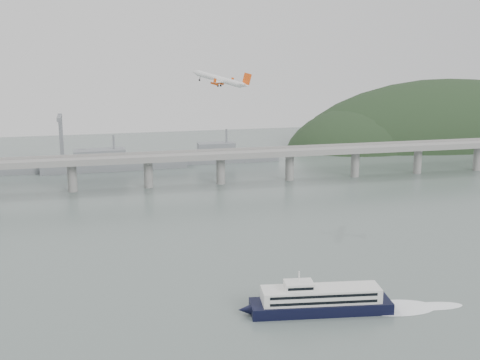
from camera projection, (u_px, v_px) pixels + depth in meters
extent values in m
plane|color=slate|center=(272.00, 299.00, 252.58)|extent=(900.00, 900.00, 0.00)
cube|color=gray|center=(192.00, 157.00, 437.95)|extent=(800.00, 22.00, 2.20)
cube|color=gray|center=(194.00, 157.00, 427.54)|extent=(800.00, 0.60, 1.80)
cube|color=gray|center=(190.00, 151.00, 447.47)|extent=(800.00, 0.60, 1.80)
cylinder|color=gray|center=(72.00, 177.00, 422.61)|extent=(6.00, 6.00, 21.00)
cylinder|color=gray|center=(148.00, 174.00, 433.66)|extent=(6.00, 6.00, 21.00)
cylinder|color=gray|center=(221.00, 170.00, 444.72)|extent=(6.00, 6.00, 21.00)
cylinder|color=gray|center=(290.00, 167.00, 455.78)|extent=(6.00, 6.00, 21.00)
cylinder|color=gray|center=(355.00, 164.00, 466.84)|extent=(6.00, 6.00, 21.00)
cylinder|color=gray|center=(418.00, 161.00, 477.90)|extent=(6.00, 6.00, 21.00)
cylinder|color=gray|center=(477.00, 158.00, 488.96)|extent=(6.00, 6.00, 21.00)
ellipsoid|color=black|center=(444.00, 159.00, 629.57)|extent=(320.00, 150.00, 156.00)
ellipsoid|color=black|center=(358.00, 159.00, 597.72)|extent=(140.00, 110.00, 96.00)
cube|color=slate|center=(115.00, 164.00, 492.17)|extent=(110.55, 21.43, 8.00)
cube|color=slate|center=(100.00, 155.00, 487.95)|extent=(39.01, 16.73, 8.00)
cylinder|color=slate|center=(114.00, 144.00, 488.59)|extent=(1.60, 1.60, 14.00)
cube|color=slate|center=(227.00, 157.00, 521.57)|extent=(85.00, 13.60, 8.00)
cube|color=slate|center=(216.00, 148.00, 517.90)|extent=(29.75, 11.90, 8.00)
cylinder|color=slate|center=(226.00, 138.00, 517.99)|extent=(1.60, 1.60, 14.00)
cube|color=slate|center=(61.00, 139.00, 512.97)|extent=(3.00, 3.00, 40.00)
cube|color=slate|center=(59.00, 118.00, 499.45)|extent=(3.00, 28.00, 3.00)
cube|color=black|center=(321.00, 306.00, 241.09)|extent=(54.13, 19.07, 4.24)
cone|color=black|center=(245.00, 310.00, 238.12)|extent=(5.77, 4.85, 4.24)
cube|color=white|center=(321.00, 294.00, 240.03)|extent=(45.46, 15.93, 5.30)
cube|color=black|center=(324.00, 297.00, 234.53)|extent=(39.98, 5.07, 1.06)
cube|color=black|center=(324.00, 303.00, 235.10)|extent=(39.98, 5.07, 1.06)
cube|color=black|center=(318.00, 285.00, 244.90)|extent=(39.98, 5.07, 1.06)
cube|color=black|center=(318.00, 292.00, 245.47)|extent=(39.98, 5.07, 1.06)
cube|color=white|center=(299.00, 285.00, 238.24)|extent=(11.42, 8.65, 2.75)
cube|color=black|center=(301.00, 289.00, 234.60)|extent=(9.48, 1.29, 1.06)
cylinder|color=white|center=(299.00, 277.00, 237.49)|extent=(0.59, 0.59, 4.24)
ellipsoid|color=white|center=(397.00, 308.00, 244.64)|extent=(32.14, 18.86, 0.21)
ellipsoid|color=white|center=(434.00, 306.00, 246.18)|extent=(23.64, 10.36, 0.21)
cylinder|color=white|center=(219.00, 79.00, 335.18)|extent=(22.31, 16.12, 8.96)
cone|color=white|center=(195.00, 72.00, 338.33)|extent=(5.22, 4.89, 3.94)
cone|color=white|center=(245.00, 85.00, 331.82)|extent=(5.89, 5.13, 4.15)
cube|color=white|center=(220.00, 81.00, 335.19)|extent=(18.41, 28.09, 2.86)
cube|color=white|center=(244.00, 84.00, 331.87)|extent=(7.58, 10.54, 1.42)
cube|color=#F04E10|center=(247.00, 79.00, 330.99)|extent=(4.79, 2.62, 6.49)
cylinder|color=#F04E10|center=(220.00, 83.00, 340.33)|extent=(4.51, 3.90, 2.86)
cylinder|color=black|center=(217.00, 82.00, 340.75)|extent=(1.70, 2.05, 2.04)
cube|color=white|center=(221.00, 81.00, 340.13)|extent=(2.19, 1.34, 1.55)
cylinder|color=#F04E10|center=(215.00, 83.00, 331.21)|extent=(4.51, 3.90, 2.86)
cylinder|color=black|center=(211.00, 82.00, 331.63)|extent=(1.70, 2.05, 2.04)
cube|color=white|center=(215.00, 81.00, 331.00)|extent=(2.19, 1.34, 1.55)
cylinder|color=black|center=(221.00, 84.00, 337.72)|extent=(0.91, 0.59, 2.13)
cylinder|color=black|center=(221.00, 86.00, 337.94)|extent=(1.21, 0.85, 1.18)
cylinder|color=black|center=(218.00, 84.00, 333.40)|extent=(0.91, 0.59, 2.13)
cylinder|color=black|center=(218.00, 86.00, 333.63)|extent=(1.21, 0.85, 1.18)
cylinder|color=black|center=(200.00, 78.00, 338.12)|extent=(0.91, 0.59, 2.13)
cylinder|color=black|center=(199.00, 80.00, 338.35)|extent=(1.21, 0.85, 1.18)
cube|color=#F04E10|center=(232.00, 80.00, 348.64)|extent=(1.75, 1.00, 2.39)
cube|color=#F04E10|center=(215.00, 80.00, 320.45)|extent=(1.75, 1.00, 2.39)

